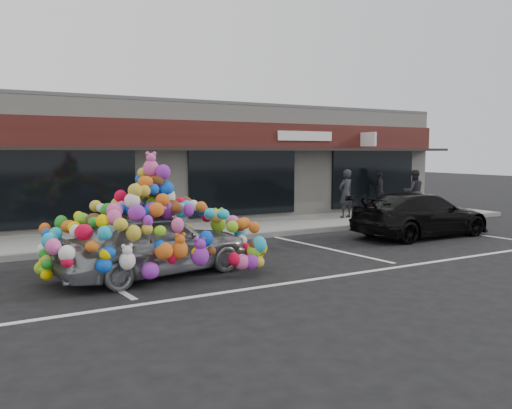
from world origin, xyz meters
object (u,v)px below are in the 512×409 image
toy_car (154,235)px  pedestrian_a (346,194)px  black_sedan (421,215)px  pedestrian_b (414,192)px  pedestrian_c (379,191)px

toy_car → pedestrian_a: (8.52, 4.47, 0.19)m
toy_car → pedestrian_a: size_ratio=2.57×
toy_car → black_sedan: bearing=-94.5°
pedestrian_b → toy_car: bearing=46.5°
pedestrian_c → pedestrian_a: bearing=-32.7°
toy_car → pedestrian_b: bearing=-80.1°
pedestrian_c → toy_car: bearing=-27.4°
pedestrian_a → pedestrian_b: pedestrian_a is taller
black_sedan → pedestrian_b: (3.24, 3.46, 0.34)m
pedestrian_b → pedestrian_c: pedestrian_b is taller
pedestrian_b → black_sedan: bearing=73.2°
black_sedan → pedestrian_b: 4.75m
black_sedan → toy_car: bearing=95.4°
toy_car → pedestrian_b: toy_car is taller
toy_car → black_sedan: size_ratio=0.99×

